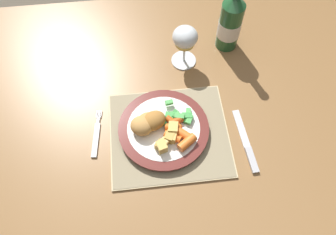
# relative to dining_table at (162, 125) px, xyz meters

# --- Properties ---
(ground_plane) EXTENTS (6.00, 6.00, 0.00)m
(ground_plane) POSITION_rel_dining_table_xyz_m (0.00, 0.00, -0.66)
(ground_plane) COLOR brown
(dining_table) EXTENTS (1.50, 0.92, 0.74)m
(dining_table) POSITION_rel_dining_table_xyz_m (0.00, 0.00, 0.00)
(dining_table) COLOR olive
(dining_table) RESTS_ON ground
(placemat) EXTENTS (0.31, 0.27, 0.01)m
(placemat) POSITION_rel_dining_table_xyz_m (0.01, -0.07, 0.08)
(placemat) COLOR #CCB789
(placemat) RESTS_ON dining_table
(dinner_plate) EXTENTS (0.24, 0.24, 0.02)m
(dinner_plate) POSITION_rel_dining_table_xyz_m (0.00, -0.06, 0.10)
(dinner_plate) COLOR white
(dinner_plate) RESTS_ON placemat
(breaded_croquettes) EXTENTS (0.11, 0.08, 0.04)m
(breaded_croquettes) POSITION_rel_dining_table_xyz_m (-0.04, -0.06, 0.13)
(breaded_croquettes) COLOR tan
(breaded_croquettes) RESTS_ON dinner_plate
(green_beans_pile) EXTENTS (0.09, 0.07, 0.02)m
(green_beans_pile) POSITION_rel_dining_table_xyz_m (0.04, -0.04, 0.12)
(green_beans_pile) COLOR #338438
(green_beans_pile) RESTS_ON dinner_plate
(glazed_carrots) EXTENTS (0.08, 0.11, 0.02)m
(glazed_carrots) POSITION_rel_dining_table_xyz_m (0.04, -0.09, 0.12)
(glazed_carrots) COLOR orange
(glazed_carrots) RESTS_ON dinner_plate
(fork) EXTENTS (0.03, 0.14, 0.01)m
(fork) POSITION_rel_dining_table_xyz_m (-0.18, -0.06, 0.08)
(fork) COLOR silver
(fork) RESTS_ON dining_table
(table_knife) EXTENTS (0.03, 0.18, 0.01)m
(table_knife) POSITION_rel_dining_table_xyz_m (0.21, -0.13, 0.08)
(table_knife) COLOR silver
(table_knife) RESTS_ON dining_table
(wine_glass) EXTENTS (0.07, 0.07, 0.13)m
(wine_glass) POSITION_rel_dining_table_xyz_m (0.08, 0.17, 0.17)
(wine_glass) COLOR silver
(wine_glass) RESTS_ON dining_table
(bottle) EXTENTS (0.07, 0.07, 0.26)m
(bottle) POSITION_rel_dining_table_xyz_m (0.22, 0.22, 0.17)
(bottle) COLOR #23562D
(bottle) RESTS_ON dining_table
(roast_potatoes) EXTENTS (0.07, 0.08, 0.03)m
(roast_potatoes) POSITION_rel_dining_table_xyz_m (0.01, -0.10, 0.12)
(roast_potatoes) COLOR #DBB256
(roast_potatoes) RESTS_ON dinner_plate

